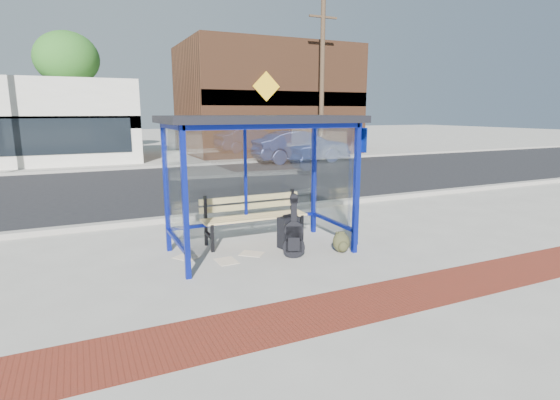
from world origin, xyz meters
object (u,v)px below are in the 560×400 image
suitcase (288,232)px  backpack (342,243)px  bench (253,215)px  parked_car (301,147)px  guitar_bag (294,236)px  fire_hydrant (343,150)px

suitcase → backpack: suitcase is taller
backpack → bench: bearing=147.8°
bench → suitcase: bearing=-53.6°
bench → suitcase: 0.81m
bench → backpack: bearing=-46.3°
suitcase → parked_car: parked_car is taller
guitar_bag → backpack: (0.91, -0.11, -0.21)m
parked_car → backpack: bearing=158.6°
bench → parked_car: bearing=59.2°
bench → parked_car: size_ratio=0.43×
parked_car → fire_hydrant: parked_car is taller
guitar_bag → bench: bearing=127.3°
backpack → parked_car: bearing=80.0°
backpack → fire_hydrant: fire_hydrant is taller
guitar_bag → backpack: 0.94m
bench → fire_hydrant: size_ratio=3.06×
backpack → fire_hydrant: bearing=71.5°
guitar_bag → fire_hydrant: 17.84m
suitcase → backpack: size_ratio=1.70×
backpack → parked_car: (5.96, 13.03, 0.61)m
guitar_bag → backpack: bearing=16.7°
suitcase → parked_car: 14.09m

